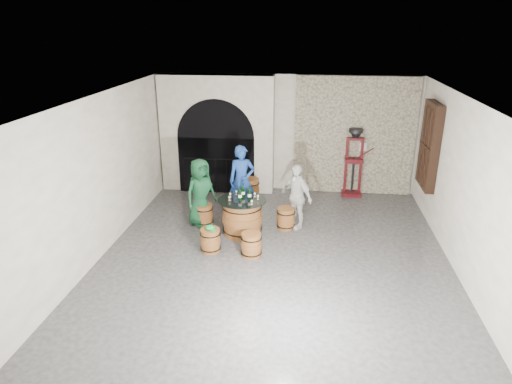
# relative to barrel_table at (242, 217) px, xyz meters

# --- Properties ---
(ground) EXTENTS (8.00, 8.00, 0.00)m
(ground) POSITION_rel_barrel_table_xyz_m (0.80, -0.94, -0.41)
(ground) COLOR #2C2C2E
(ground) RESTS_ON ground
(wall_back) EXTENTS (8.00, 0.00, 8.00)m
(wall_back) POSITION_rel_barrel_table_xyz_m (0.80, 3.06, 1.19)
(wall_back) COLOR beige
(wall_back) RESTS_ON ground
(wall_front) EXTENTS (8.00, 0.00, 8.00)m
(wall_front) POSITION_rel_barrel_table_xyz_m (0.80, -4.94, 1.19)
(wall_front) COLOR beige
(wall_front) RESTS_ON ground
(wall_left) EXTENTS (0.00, 8.00, 8.00)m
(wall_left) POSITION_rel_barrel_table_xyz_m (-2.70, -0.94, 1.19)
(wall_left) COLOR beige
(wall_left) RESTS_ON ground
(wall_right) EXTENTS (0.00, 8.00, 8.00)m
(wall_right) POSITION_rel_barrel_table_xyz_m (4.30, -0.94, 1.19)
(wall_right) COLOR beige
(wall_right) RESTS_ON ground
(ceiling) EXTENTS (8.00, 8.00, 0.00)m
(ceiling) POSITION_rel_barrel_table_xyz_m (0.80, -0.94, 2.79)
(ceiling) COLOR beige
(ceiling) RESTS_ON wall_back
(stone_facing_panel) EXTENTS (3.20, 0.12, 3.18)m
(stone_facing_panel) POSITION_rel_barrel_table_xyz_m (2.60, 3.00, 1.19)
(stone_facing_panel) COLOR #ABA388
(stone_facing_panel) RESTS_ON ground
(arched_opening) EXTENTS (3.10, 0.60, 3.19)m
(arched_opening) POSITION_rel_barrel_table_xyz_m (-1.10, 2.80, 1.17)
(arched_opening) COLOR beige
(arched_opening) RESTS_ON ground
(shuttered_window) EXTENTS (0.23, 1.10, 2.00)m
(shuttered_window) POSITION_rel_barrel_table_xyz_m (4.18, 1.46, 1.39)
(shuttered_window) COLOR black
(shuttered_window) RESTS_ON wall_right
(barrel_table) EXTENTS (1.08, 1.08, 0.83)m
(barrel_table) POSITION_rel_barrel_table_xyz_m (0.00, 0.00, 0.00)
(barrel_table) COLOR brown
(barrel_table) RESTS_ON ground
(barrel_stool_left) EXTENTS (0.43, 0.43, 0.50)m
(barrel_stool_left) POSITION_rel_barrel_table_xyz_m (-0.97, 0.39, -0.17)
(barrel_stool_left) COLOR brown
(barrel_stool_left) RESTS_ON ground
(barrel_stool_far) EXTENTS (0.43, 0.43, 0.50)m
(barrel_stool_far) POSITION_rel_barrel_table_xyz_m (-0.16, 1.03, -0.17)
(barrel_stool_far) COLOR brown
(barrel_stool_far) RESTS_ON ground
(barrel_stool_right) EXTENTS (0.43, 0.43, 0.50)m
(barrel_stool_right) POSITION_rel_barrel_table_xyz_m (0.96, 0.42, -0.17)
(barrel_stool_right) COLOR brown
(barrel_stool_right) RESTS_ON ground
(barrel_stool_near_right) EXTENTS (0.43, 0.43, 0.50)m
(barrel_stool_near_right) POSITION_rel_barrel_table_xyz_m (0.34, -0.99, -0.17)
(barrel_stool_near_right) COLOR brown
(barrel_stool_near_right) RESTS_ON ground
(barrel_stool_near_left) EXTENTS (0.43, 0.43, 0.50)m
(barrel_stool_near_left) POSITION_rel_barrel_table_xyz_m (-0.53, -0.90, -0.17)
(barrel_stool_near_left) COLOR brown
(barrel_stool_near_left) RESTS_ON ground
(green_cap) EXTENTS (0.23, 0.18, 0.10)m
(green_cap) POSITION_rel_barrel_table_xyz_m (-0.53, -0.90, 0.12)
(green_cap) COLOR #0C8E3F
(green_cap) RESTS_ON barrel_stool_near_left
(person_green) EXTENTS (0.89, 0.92, 1.60)m
(person_green) POSITION_rel_barrel_table_xyz_m (-1.03, 0.42, 0.39)
(person_green) COLOR #113F23
(person_green) RESTS_ON ground
(person_blue) EXTENTS (0.71, 0.56, 1.73)m
(person_blue) POSITION_rel_barrel_table_xyz_m (-0.18, 1.16, 0.45)
(person_blue) COLOR navy
(person_blue) RESTS_ON ground
(person_white) EXTENTS (0.91, 0.87, 1.52)m
(person_white) POSITION_rel_barrel_table_xyz_m (1.17, 0.52, 0.35)
(person_white) COLOR silver
(person_white) RESTS_ON ground
(wine_bottle_left) EXTENTS (0.08, 0.08, 0.32)m
(wine_bottle_left) POSITION_rel_barrel_table_xyz_m (-0.03, -0.05, 0.55)
(wine_bottle_left) COLOR black
(wine_bottle_left) RESTS_ON barrel_table
(wine_bottle_center) EXTENTS (0.08, 0.08, 0.32)m
(wine_bottle_center) POSITION_rel_barrel_table_xyz_m (0.16, 0.02, 0.55)
(wine_bottle_center) COLOR black
(wine_bottle_center) RESTS_ON barrel_table
(wine_bottle_right) EXTENTS (0.08, 0.08, 0.32)m
(wine_bottle_right) POSITION_rel_barrel_table_xyz_m (0.00, 0.15, 0.55)
(wine_bottle_right) COLOR black
(wine_bottle_right) RESTS_ON barrel_table
(tasting_glass_a) EXTENTS (0.05, 0.05, 0.10)m
(tasting_glass_a) POSITION_rel_barrel_table_xyz_m (-0.26, -0.09, 0.47)
(tasting_glass_a) COLOR #C87626
(tasting_glass_a) RESTS_ON barrel_table
(tasting_glass_b) EXTENTS (0.05, 0.05, 0.10)m
(tasting_glass_b) POSITION_rel_barrel_table_xyz_m (0.35, 0.05, 0.47)
(tasting_glass_b) COLOR #C87626
(tasting_glass_b) RESTS_ON barrel_table
(tasting_glass_c) EXTENTS (0.05, 0.05, 0.10)m
(tasting_glass_c) POSITION_rel_barrel_table_xyz_m (-0.17, 0.28, 0.47)
(tasting_glass_c) COLOR #C87626
(tasting_glass_c) RESTS_ON barrel_table
(tasting_glass_d) EXTENTS (0.05, 0.05, 0.10)m
(tasting_glass_d) POSITION_rel_barrel_table_xyz_m (0.26, 0.19, 0.47)
(tasting_glass_d) COLOR #C87626
(tasting_glass_d) RESTS_ON barrel_table
(tasting_glass_e) EXTENTS (0.05, 0.05, 0.10)m
(tasting_glass_e) POSITION_rel_barrel_table_xyz_m (0.25, -0.26, 0.47)
(tasting_glass_e) COLOR #C87626
(tasting_glass_e) RESTS_ON barrel_table
(tasting_glass_f) EXTENTS (0.05, 0.05, 0.10)m
(tasting_glass_f) POSITION_rel_barrel_table_xyz_m (-0.28, 0.11, 0.47)
(tasting_glass_f) COLOR #C87626
(tasting_glass_f) RESTS_ON barrel_table
(side_barrel) EXTENTS (0.49, 0.49, 0.65)m
(side_barrel) POSITION_rel_barrel_table_xyz_m (-0.07, 1.94, -0.09)
(side_barrel) COLOR brown
(side_barrel) RESTS_ON ground
(corking_press) EXTENTS (0.77, 0.43, 1.86)m
(corking_press) POSITION_rel_barrel_table_xyz_m (2.62, 2.76, 0.67)
(corking_press) COLOR #470B12
(corking_press) RESTS_ON ground
(control_box) EXTENTS (0.18, 0.10, 0.22)m
(control_box) POSITION_rel_barrel_table_xyz_m (2.85, 2.92, 0.94)
(control_box) COLOR silver
(control_box) RESTS_ON wall_back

